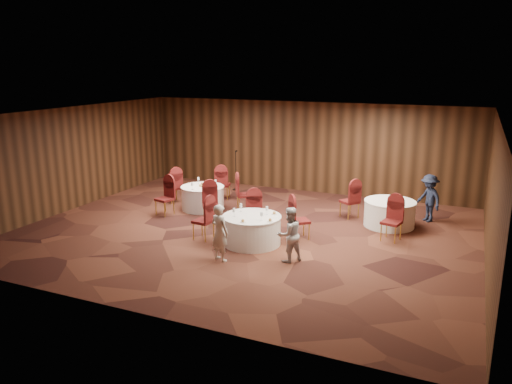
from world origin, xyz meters
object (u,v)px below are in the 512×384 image
at_px(mic_stand, 236,179).
at_px(woman_a, 220,233).
at_px(man_c, 429,198).
at_px(table_left, 203,198).
at_px(woman_b, 289,235).
at_px(table_main, 252,230).
at_px(table_right, 389,213).

xyz_separation_m(mic_stand, woman_a, (2.62, -6.25, 0.27)).
relative_size(woman_a, man_c, 0.98).
xyz_separation_m(table_left, woman_a, (2.49, -3.57, 0.31)).
height_order(woman_a, woman_b, woman_a).
bearing_deg(table_main, woman_b, -29.66).
xyz_separation_m(mic_stand, man_c, (6.78, -1.14, 0.29)).
bearing_deg(woman_b, man_c, -172.37).
xyz_separation_m(table_right, man_c, (0.96, 0.91, 0.32)).
bearing_deg(woman_b, woman_a, -29.91).
height_order(table_right, woman_a, woman_a).
xyz_separation_m(table_right, woman_a, (-3.21, -4.20, 0.31)).
bearing_deg(woman_a, table_main, -80.50).
bearing_deg(table_left, woman_a, -55.13).
height_order(woman_b, man_c, man_c).
height_order(table_right, man_c, man_c).
xyz_separation_m(table_left, woman_b, (3.98, -2.97, 0.28)).
relative_size(table_main, man_c, 1.08).
xyz_separation_m(woman_a, man_c, (4.16, 5.11, 0.01)).
height_order(table_left, table_right, same).
relative_size(mic_stand, woman_a, 1.06).
height_order(table_main, table_right, same).
bearing_deg(table_left, mic_stand, 92.82).
relative_size(table_left, woman_a, 0.99).
relative_size(table_right, woman_b, 1.10).
relative_size(table_main, woman_a, 1.10).
distance_m(woman_b, man_c, 5.24).
height_order(table_left, mic_stand, mic_stand).
height_order(table_main, woman_b, woman_b).
xyz_separation_m(table_left, mic_stand, (-0.13, 2.68, 0.04)).
xyz_separation_m(table_right, woman_b, (-1.71, -3.60, 0.28)).
bearing_deg(mic_stand, table_main, -60.01).
bearing_deg(table_left, table_right, 6.27).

